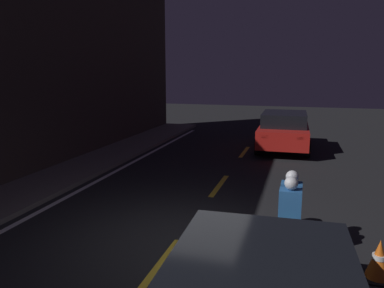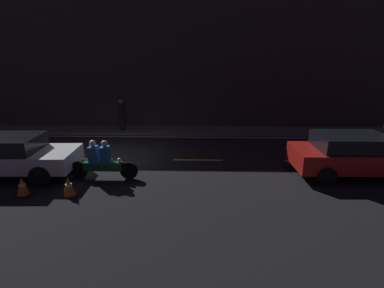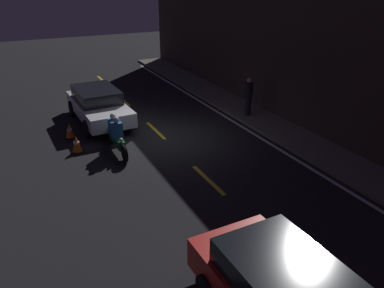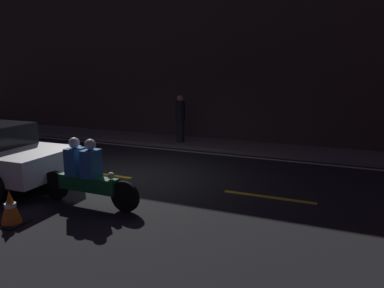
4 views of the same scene
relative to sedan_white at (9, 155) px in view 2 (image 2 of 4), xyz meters
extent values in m
plane|color=black|center=(3.06, 1.80, -0.78)|extent=(56.00, 56.00, 0.00)
cube|color=#605B56|center=(3.06, 6.34, -0.72)|extent=(28.00, 1.78, 0.11)
cube|color=#382D28|center=(3.06, 7.38, 2.70)|extent=(28.00, 0.30, 6.96)
cube|color=gold|center=(2.06, 1.80, -0.78)|extent=(2.00, 0.14, 0.01)
cube|color=gold|center=(6.56, 1.80, -0.78)|extent=(2.00, 0.14, 0.01)
cube|color=gold|center=(11.06, 1.80, -0.78)|extent=(2.00, 0.14, 0.01)
cube|color=silver|center=(3.06, 5.20, -0.78)|extent=(25.20, 0.14, 0.01)
cube|color=silver|center=(0.06, 0.00, -0.14)|extent=(4.48, 1.97, 0.59)
cube|color=black|center=(-0.16, -0.01, 0.40)|extent=(2.49, 1.72, 0.51)
cylinder|color=black|center=(1.40, 0.94, -0.44)|extent=(0.69, 0.20, 0.68)
cylinder|color=black|center=(1.47, -0.84, -0.44)|extent=(0.69, 0.20, 0.68)
cube|color=red|center=(12.06, 0.40, -0.13)|extent=(4.28, 1.91, 0.67)
cube|color=black|center=(11.85, 0.40, 0.46)|extent=(2.36, 1.69, 0.50)
cube|color=red|center=(9.96, 0.95, 0.04)|extent=(0.06, 0.20, 0.10)
cube|color=red|center=(9.99, -0.23, 0.04)|extent=(0.06, 0.20, 0.10)
cylinder|color=black|center=(13.36, 1.32, -0.46)|extent=(0.64, 0.19, 0.64)
cylinder|color=black|center=(10.73, 1.27, -0.46)|extent=(0.64, 0.19, 0.64)
cylinder|color=black|center=(10.77, -0.52, -0.46)|extent=(0.64, 0.19, 0.64)
cylinder|color=black|center=(4.21, -0.16, -0.47)|extent=(0.62, 0.08, 0.62)
cylinder|color=black|center=(2.46, -0.15, -0.47)|extent=(0.62, 0.10, 0.62)
cube|color=#14592D|center=(3.33, -0.15, -0.32)|extent=(1.34, 0.25, 0.30)
sphere|color=#F2EABF|center=(3.90, -0.16, -0.09)|extent=(0.14, 0.14, 0.14)
cube|color=#265999|center=(3.43, -0.16, 0.10)|extent=(0.28, 0.36, 0.55)
sphere|color=silver|center=(3.43, -0.16, 0.49)|extent=(0.22, 0.22, 0.22)
cube|color=#265999|center=(3.03, -0.15, 0.10)|extent=(0.28, 0.36, 0.55)
sphere|color=silver|center=(3.03, -0.15, 0.49)|extent=(0.22, 0.22, 0.22)
cube|color=black|center=(1.25, -1.47, -0.76)|extent=(0.47, 0.47, 0.03)
cone|color=orange|center=(1.25, -1.47, -0.48)|extent=(0.36, 0.36, 0.55)
cylinder|color=white|center=(1.25, -1.47, -0.45)|extent=(0.20, 0.20, 0.07)
cube|color=black|center=(2.68, -1.47, -0.76)|extent=(0.47, 0.47, 0.03)
cone|color=orange|center=(2.68, -1.47, -0.45)|extent=(0.36, 0.36, 0.59)
cylinder|color=white|center=(2.68, -1.47, -0.43)|extent=(0.20, 0.20, 0.07)
cylinder|color=black|center=(2.40, 6.06, -0.28)|extent=(0.28, 0.28, 0.77)
cylinder|color=black|center=(2.40, 6.06, 0.45)|extent=(0.34, 0.34, 0.69)
sphere|color=tan|center=(2.40, 6.06, 0.90)|extent=(0.22, 0.22, 0.22)
camera|label=1|loc=(-3.01, -0.26, 2.27)|focal=35.00mm
camera|label=2|loc=(6.65, -9.63, 3.41)|focal=28.00mm
camera|label=3|loc=(15.46, -3.17, 5.09)|focal=35.00mm
camera|label=4|loc=(8.16, -5.89, 1.95)|focal=35.00mm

